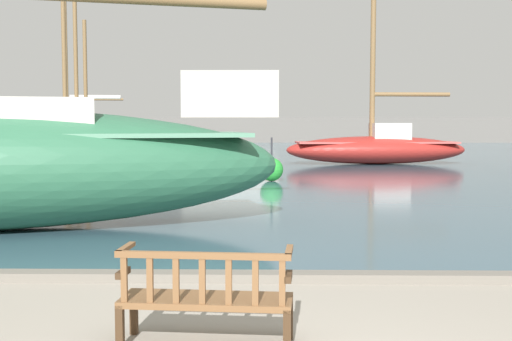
{
  "coord_description": "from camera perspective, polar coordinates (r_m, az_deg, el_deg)",
  "views": [
    {
      "loc": [
        -0.07,
        -4.43,
        2.08
      ],
      "look_at": [
        -0.32,
        10.0,
        1.0
      ],
      "focal_mm": 45.0,
      "sensor_mm": 36.0,
      "label": 1
    }
  ],
  "objects": [
    {
      "name": "harbor_water",
      "position": [
        48.48,
        1.06,
        1.86
      ],
      "size": [
        100.0,
        80.0,
        0.08
      ],
      "primitive_type": "cube",
      "color": "#385666",
      "rests_on": "ground"
    },
    {
      "name": "sailboat_distant_harbor",
      "position": [
        43.38,
        -16.04,
        2.64
      ],
      "size": [
        7.91,
        3.04,
        10.2
      ],
      "color": "brown",
      "rests_on": "harbor_water"
    },
    {
      "name": "park_bench",
      "position": [
        6.09,
        -4.48,
        -11.07
      ],
      "size": [
        1.64,
        0.64,
        0.92
      ],
      "color": "#3D2A19",
      "rests_on": "ground"
    },
    {
      "name": "sailboat_mid_port",
      "position": [
        31.6,
        10.71,
        2.19
      ],
      "size": [
        8.93,
        3.19,
        12.85
      ],
      "color": "maroon",
      "rests_on": "harbor_water"
    },
    {
      "name": "sailboat_far_starboard",
      "position": [
        30.73,
        -15.67,
        1.98
      ],
      "size": [
        2.3,
        8.1,
        8.78
      ],
      "color": "brown",
      "rests_on": "harbor_water"
    },
    {
      "name": "quay_edge_kerb",
      "position": [
        8.53,
        1.44,
        -9.42
      ],
      "size": [
        40.0,
        0.3,
        0.12
      ],
      "primitive_type": "cube",
      "color": "slate",
      "rests_on": "ground"
    },
    {
      "name": "far_breakwater",
      "position": [
        65.64,
        0.34,
        4.27
      ],
      "size": [
        56.25,
        2.4,
        7.34
      ],
      "color": "#66605B",
      "rests_on": "ground"
    },
    {
      "name": "channel_buoy",
      "position": [
        21.92,
        1.4,
        0.09
      ],
      "size": [
        0.8,
        0.8,
        1.5
      ],
      "color": "green",
      "rests_on": "harbor_water"
    }
  ]
}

